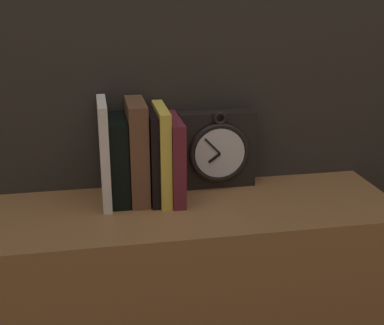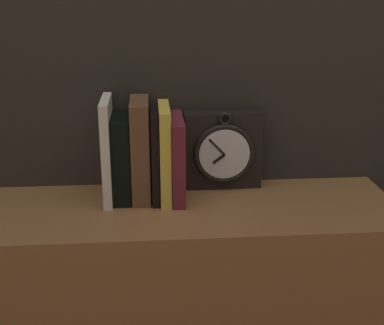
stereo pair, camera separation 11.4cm
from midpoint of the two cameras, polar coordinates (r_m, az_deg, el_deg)
name	(u,v)px [view 1 (the left image)]	position (r m, az deg, el deg)	size (l,w,h in m)	color
wall_back	(178,28)	(1.26, -4.22, 14.11)	(6.00, 0.05, 2.60)	#2D2823
clock	(217,150)	(1.27, 0.12, 1.34)	(0.18, 0.06, 0.19)	black
book_slot0_white	(104,152)	(1.20, -12.07, 1.01)	(0.02, 0.15, 0.23)	white
book_slot1_black	(118,160)	(1.21, -10.57, 0.25)	(0.04, 0.14, 0.19)	black
book_slot2_brown	(137,151)	(1.20, -8.59, 1.16)	(0.04, 0.14, 0.23)	brown
book_slot3_black	(152,156)	(1.20, -7.02, 0.69)	(0.02, 0.15, 0.20)	black
book_slot4_yellow	(162,154)	(1.20, -5.97, 0.92)	(0.02, 0.15, 0.21)	yellow
book_slot5_maroon	(174,158)	(1.20, -4.63, 0.38)	(0.03, 0.16, 0.19)	maroon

